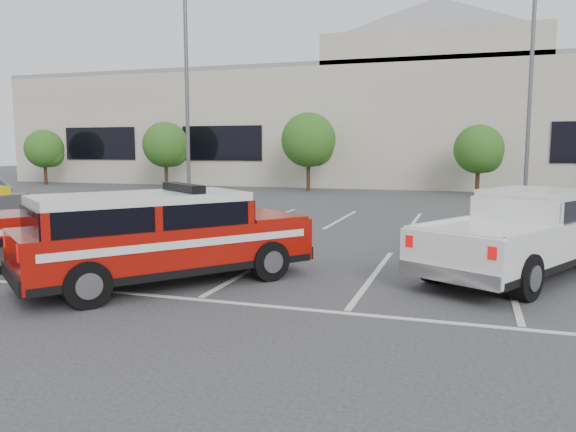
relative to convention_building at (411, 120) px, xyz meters
name	(u,v)px	position (x,y,z in m)	size (l,w,h in m)	color
ground	(255,268)	(-0.18, -31.86, -4.72)	(120.00, 120.00, 0.00)	#323235
stall_markings	(309,237)	(-0.18, -27.36, -4.71)	(23.00, 15.00, 0.01)	silver
convention_building	(411,120)	(0.00, 0.00, 0.00)	(60.00, 16.99, 13.20)	beige
tree_far_left	(46,150)	(-25.09, -9.82, -2.22)	(2.77, 2.77, 3.99)	#3F2B19
tree_left	(167,146)	(-15.09, -9.82, -1.95)	(3.07, 3.07, 4.42)	#3F2B19
tree_mid_left	(310,142)	(-5.09, -9.82, -1.68)	(3.37, 3.37, 4.85)	#3F2B19
tree_mid_right	(480,151)	(4.91, -9.82, -2.22)	(2.77, 2.77, 3.99)	#3F2B19
light_pole_left	(187,93)	(-8.18, -19.86, 0.47)	(0.90, 0.60, 10.24)	#59595E
light_pole_mid	(530,92)	(6.82, -15.86, 0.47)	(0.90, 0.60, 10.24)	#59595E
fire_chief_suv	(162,244)	(-1.38, -33.83, -3.91)	(5.13, 5.69, 1.99)	#8F0D06
white_pickup	(524,242)	(5.53, -30.80, -4.00)	(4.64, 6.15, 1.81)	silver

